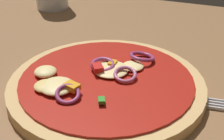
{
  "coord_description": "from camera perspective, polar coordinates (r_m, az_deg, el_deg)",
  "views": [
    {
      "loc": [
        0.07,
        -0.3,
        0.27
      ],
      "look_at": [
        -0.06,
        0.05,
        0.06
      ],
      "focal_mm": 53.84,
      "sensor_mm": 36.0,
      "label": 1
    }
  ],
  "objects": [
    {
      "name": "pizza",
      "position": [
        0.42,
        -1.13,
        -2.48
      ],
      "size": [
        0.25,
        0.25,
        0.03
      ],
      "color": "tan",
      "rests_on": "dining_table"
    },
    {
      "name": "dining_table",
      "position": [
        0.4,
        5.4,
        -9.52
      ],
      "size": [
        1.37,
        0.82,
        0.04
      ],
      "color": "brown",
      "rests_on": "ground"
    }
  ]
}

